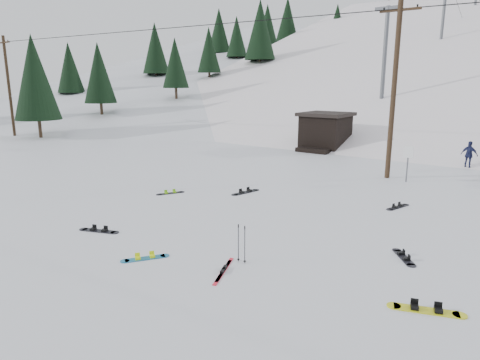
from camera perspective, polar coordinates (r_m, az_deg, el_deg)
The scene contains 20 objects.
ground at distance 13.32m, azimuth -9.40°, elevation -9.22°, with size 200.00×200.00×0.00m, color silver.
ski_slope at distance 66.31m, azimuth 27.67°, elevation -3.36°, with size 60.00×75.00×45.00m, color white.
ridge_left at distance 73.95m, azimuth -1.78°, elevation 0.53°, with size 34.00×85.00×38.00m, color silver.
treeline_left at distance 64.97m, azimuth -4.89°, elevation 8.57°, with size 20.00×64.00×10.00m, color black, non-canonical shape.
utility_pole at distance 23.52m, azimuth 19.85°, elevation 11.49°, with size 2.00×0.26×9.00m.
utility_pole_left at distance 45.38m, azimuth -28.46°, elevation 11.09°, with size 2.00×0.26×9.00m.
trail_sign at distance 23.11m, azimuth 21.49°, elevation 2.84°, with size 0.50×0.09×1.85m.
lift_hut at distance 32.76m, azimuth 11.28°, elevation 6.41°, with size 3.40×4.10×2.75m.
lift_tower_near at distance 40.69m, azimuth 18.81°, elevation 16.39°, with size 2.20×0.36×8.00m.
lift_tower_mid at distance 60.61m, azimuth 25.65°, elevation 20.71°, with size 2.20×0.36×8.00m.
hero_snowboard at distance 12.84m, azimuth -12.54°, elevation -10.11°, with size 0.88×1.22×0.10m.
hero_skis at distance 11.80m, azimuth -2.20°, elevation -11.94°, with size 0.77×1.64×0.09m.
ski_poles at distance 12.13m, azimuth 0.21°, elevation -8.44°, with size 0.30×0.08×1.10m.
board_scatter_a at distance 15.48m, azimuth -18.29°, elevation -6.41°, with size 1.42×0.72×0.11m.
board_scatter_b at distance 19.68m, azimuth 0.74°, elevation -1.61°, with size 0.57×1.60×0.11m.
board_scatter_c at distance 19.79m, azimuth -9.26°, elevation -1.71°, with size 0.75×1.21×0.09m.
board_scatter_d at distance 13.47m, azimuth 20.99°, elevation -9.57°, with size 0.93×1.14×0.10m.
board_scatter_e at distance 10.79m, azimuth 23.57°, elevation -15.58°, with size 1.60×0.77×0.12m.
board_scatter_f at distance 18.56m, azimuth 20.30°, elevation -3.36°, with size 0.57×1.36×0.10m.
skier_navy at distance 28.41m, azimuth 28.25°, elevation 2.97°, with size 0.94×0.39×1.61m, color #1C2147.
Camera 1 is at (8.99, -8.46, 5.00)m, focal length 32.00 mm.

